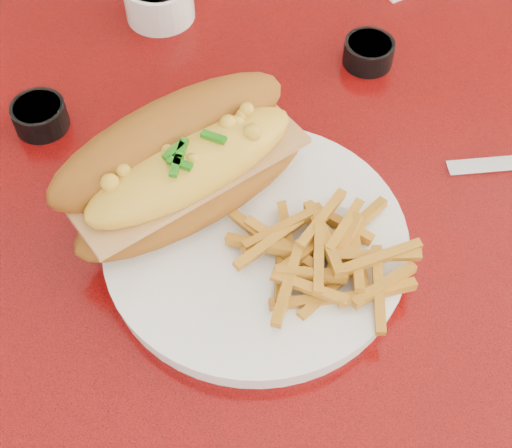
{
  "coord_description": "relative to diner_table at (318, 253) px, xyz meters",
  "views": [
    {
      "loc": [
        -0.13,
        -0.44,
        1.3
      ],
      "look_at": [
        -0.09,
        -0.09,
        0.81
      ],
      "focal_mm": 50.0,
      "sensor_mm": 36.0,
      "label": 1
    }
  ],
  "objects": [
    {
      "name": "ground",
      "position": [
        0.0,
        0.0,
        -0.61
      ],
      "size": [
        8.0,
        8.0,
        0.0
      ],
      "primitive_type": "plane",
      "color": "silver",
      "rests_on": "ground"
    },
    {
      "name": "diner_table",
      "position": [
        0.0,
        0.0,
        0.0
      ],
      "size": [
        1.23,
        0.83,
        0.77
      ],
      "color": "red",
      "rests_on": "ground"
    },
    {
      "name": "booth_bench_far",
      "position": [
        0.0,
        0.81,
        -0.32
      ],
      "size": [
        1.2,
        0.51,
        0.9
      ],
      "color": "maroon",
      "rests_on": "ground"
    },
    {
      "name": "dinner_plate",
      "position": [
        -0.09,
        -0.09,
        0.17
      ],
      "size": [
        0.35,
        0.35,
        0.02
      ],
      "rotation": [
        0.0,
        0.0,
        -0.36
      ],
      "color": "white",
      "rests_on": "diner_table"
    },
    {
      "name": "mac_hoagie",
      "position": [
        -0.14,
        -0.04,
        0.22
      ],
      "size": [
        0.26,
        0.21,
        0.1
      ],
      "rotation": [
        0.0,
        0.0,
        0.5
      ],
      "color": "#985818",
      "rests_on": "dinner_plate"
    },
    {
      "name": "fries_pile",
      "position": [
        -0.03,
        -0.13,
        0.2
      ],
      "size": [
        0.13,
        0.12,
        0.03
      ],
      "primitive_type": null,
      "rotation": [
        0.0,
        0.0,
        0.12
      ],
      "color": "gold",
      "rests_on": "dinner_plate"
    },
    {
      "name": "fork",
      "position": [
        -0.04,
        -0.02,
        0.18
      ],
      "size": [
        0.02,
        0.14,
        0.0
      ],
      "rotation": [
        0.0,
        0.0,
        1.55
      ],
      "color": "silver",
      "rests_on": "dinner_plate"
    },
    {
      "name": "sauce_cup_left",
      "position": [
        -0.28,
        0.09,
        0.18
      ],
      "size": [
        0.06,
        0.06,
        0.03
      ],
      "rotation": [
        0.0,
        0.0,
        -0.11
      ],
      "color": "black",
      "rests_on": "diner_table"
    },
    {
      "name": "sauce_cup_right",
      "position": [
        0.07,
        0.14,
        0.18
      ],
      "size": [
        0.07,
        0.07,
        0.03
      ],
      "rotation": [
        0.0,
        0.0,
        0.25
      ],
      "color": "black",
      "rests_on": "diner_table"
    }
  ]
}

